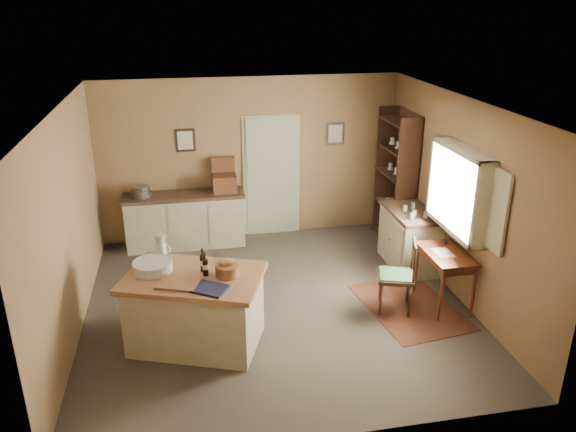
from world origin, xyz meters
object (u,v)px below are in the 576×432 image
at_px(sideboard, 186,218).
at_px(work_island, 195,308).
at_px(shelving_unit, 399,178).
at_px(right_cabinet, 409,238).
at_px(desk_chair, 396,276).
at_px(writing_desk, 446,259).

bearing_deg(sideboard, work_island, -89.25).
bearing_deg(work_island, shelving_unit, 56.06).
relative_size(right_cabinet, shelving_unit, 0.51).
distance_m(sideboard, shelving_unit, 3.56).
distance_m(desk_chair, right_cabinet, 1.39).
relative_size(sideboard, right_cabinet, 1.73).
relative_size(sideboard, desk_chair, 1.99).
distance_m(work_island, shelving_unit, 4.28).
bearing_deg(right_cabinet, work_island, -155.53).
relative_size(desk_chair, shelving_unit, 0.44).
height_order(writing_desk, shelving_unit, shelving_unit).
bearing_deg(writing_desk, work_island, -174.86).
relative_size(writing_desk, right_cabinet, 0.77).
height_order(work_island, sideboard, work_island).
bearing_deg(writing_desk, sideboard, 142.05).
bearing_deg(desk_chair, right_cabinet, 79.52).
relative_size(sideboard, writing_desk, 2.26).
height_order(work_island, shelving_unit, shelving_unit).
bearing_deg(sideboard, writing_desk, -37.95).
xyz_separation_m(work_island, desk_chair, (2.60, 0.28, 0.01)).
xyz_separation_m(writing_desk, right_cabinet, (-0.00, 1.20, -0.21)).
relative_size(work_island, right_cabinet, 1.62).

